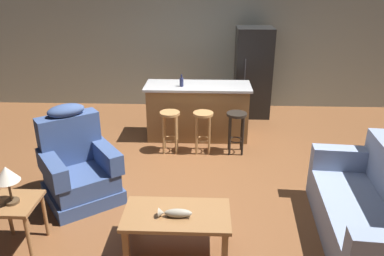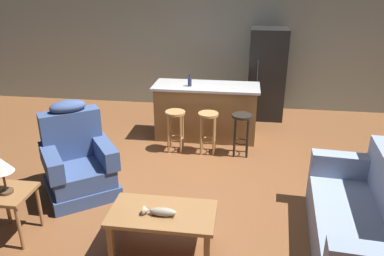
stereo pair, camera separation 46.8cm
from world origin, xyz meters
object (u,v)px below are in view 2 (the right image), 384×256
at_px(bar_stool_middle, 208,125).
at_px(table_lamp, 1,167).
at_px(recliner_near_lamp, 78,162).
at_px(bar_stool_right, 242,127).
at_px(refrigerator, 267,74).
at_px(coffee_table, 162,216).
at_px(bottle_tall_green, 190,82).
at_px(couch, 364,224).
at_px(kitchen_island, 206,111).
at_px(bar_stool_left, 175,124).
at_px(fish_figurine, 160,212).
at_px(end_table, 9,200).

bearing_deg(bar_stool_middle, table_lamp, -128.03).
relative_size(recliner_near_lamp, bar_stool_right, 1.76).
distance_m(table_lamp, refrigerator, 5.11).
relative_size(coffee_table, bar_stool_middle, 1.62).
distance_m(bar_stool_middle, bottle_tall_green, 0.85).
distance_m(couch, table_lamp, 3.74).
distance_m(kitchen_island, bar_stool_right, 0.89).
xyz_separation_m(couch, kitchen_island, (-1.91, 2.76, 0.14)).
relative_size(recliner_near_lamp, bar_stool_left, 1.76).
relative_size(bar_stool_middle, refrigerator, 0.39).
bearing_deg(bar_stool_left, couch, -42.40).
bearing_deg(refrigerator, bar_stool_middle, -117.69).
distance_m(recliner_near_lamp, kitchen_island, 2.50).
xyz_separation_m(bar_stool_left, bar_stool_middle, (0.53, 0.00, 0.00)).
distance_m(coffee_table, bar_stool_right, 2.45).
height_order(fish_figurine, kitchen_island, kitchen_island).
height_order(refrigerator, bottle_tall_green, refrigerator).
bearing_deg(bottle_tall_green, recliner_near_lamp, -121.85).
distance_m(fish_figurine, bar_stool_middle, 2.40).
bearing_deg(coffee_table, bottle_tall_green, 92.66).
height_order(kitchen_island, bar_stool_right, kitchen_island).
height_order(bar_stool_middle, bar_stool_right, same).
height_order(coffee_table, refrigerator, refrigerator).
xyz_separation_m(coffee_table, refrigerator, (1.20, 4.15, 0.52)).
distance_m(couch, kitchen_island, 3.36).
bearing_deg(coffee_table, bar_stool_right, 71.72).
xyz_separation_m(couch, bar_stool_right, (-1.28, 2.13, 0.13)).
bearing_deg(refrigerator, table_lamp, -123.86).
bearing_deg(bottle_tall_green, bar_stool_left, -106.24).
distance_m(coffee_table, bottle_tall_green, 2.94).
distance_m(end_table, table_lamp, 0.41).
xyz_separation_m(coffee_table, table_lamp, (-1.65, -0.09, 0.50)).
distance_m(couch, bottle_tall_green, 3.51).
distance_m(table_lamp, bar_stool_right, 3.43).
xyz_separation_m(recliner_near_lamp, bar_stool_middle, (1.57, 1.39, 0.05)).
relative_size(fish_figurine, table_lamp, 0.83).
bearing_deg(fish_figurine, couch, 7.09).
relative_size(coffee_table, recliner_near_lamp, 0.92).
bearing_deg(refrigerator, coffee_table, -106.12).
bearing_deg(bar_stool_left, table_lamp, -119.39).
bearing_deg(fish_figurine, kitchen_island, 87.13).
relative_size(coffee_table, table_lamp, 2.68).
xyz_separation_m(bar_stool_right, refrigerator, (0.43, 1.83, 0.41)).
distance_m(kitchen_island, refrigerator, 1.65).
distance_m(couch, bar_stool_middle, 2.79).
bearing_deg(couch, refrigerator, -73.29).
bearing_deg(refrigerator, end_table, -124.00).
relative_size(bar_stool_left, bar_stool_middle, 1.00).
xyz_separation_m(kitchen_island, bottle_tall_green, (-0.27, -0.10, 0.55)).
bearing_deg(kitchen_island, bar_stool_middle, -80.85).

